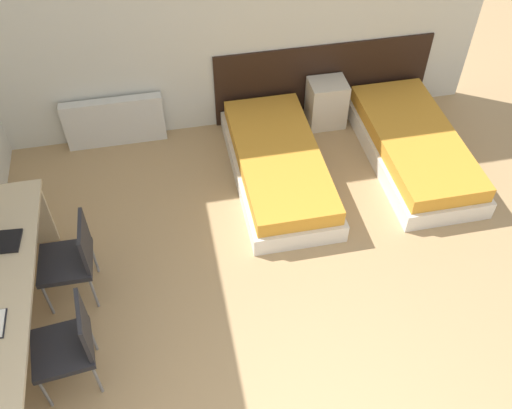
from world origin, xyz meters
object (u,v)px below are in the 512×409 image
Objects in this scene: chair_near_laptop at (72,257)px; bed_near_door at (414,147)px; nightstand at (326,103)px; chair_near_notebook at (69,343)px; bed_near_window at (278,166)px.

bed_near_door is at bearing 17.51° from chair_near_laptop.
nightstand is 3.85m from chair_near_notebook.
chair_near_notebook is at bearing -135.75° from nightstand.
chair_near_notebook reaches higher than bed_near_door.
bed_near_window is 2.77m from chair_near_notebook.
chair_near_laptop reaches higher than nightstand.
chair_near_laptop is at bearing -163.17° from bed_near_door.
chair_near_notebook is (-2.01, -1.87, 0.30)m from bed_near_window.
nightstand is (-0.75, 0.81, 0.10)m from bed_near_door.
bed_near_door is (1.49, 0.00, 0.00)m from bed_near_window.
nightstand is at bearing 38.43° from chair_near_notebook.
nightstand is (0.75, 0.81, 0.10)m from bed_near_window.
bed_near_window is at bearing 37.15° from chair_near_notebook.
bed_near_window is 3.54× the size of nightstand.
chair_near_laptop is 1.00× the size of chair_near_notebook.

